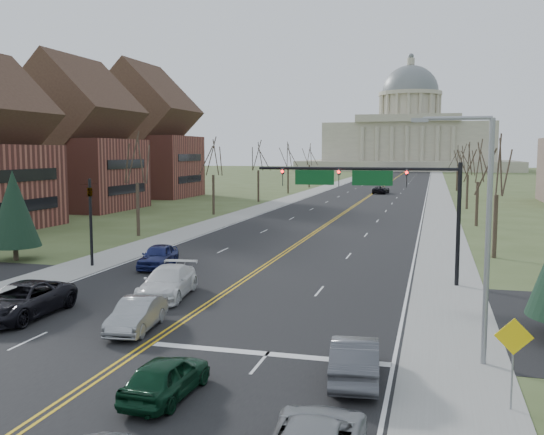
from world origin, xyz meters
The scene contains 35 objects.
ground centered at (0.00, 0.00, 0.00)m, with size 600.00×600.00×0.00m, color #435128.
road centered at (0.00, 110.00, 0.01)m, with size 20.00×380.00×0.01m, color black.
cross_road centered at (0.00, 6.00, 0.01)m, with size 120.00×14.00×0.01m, color black.
sidewalk_left centered at (-12.00, 110.00, 0.01)m, with size 4.00×380.00×0.03m, color gray.
sidewalk_right centered at (12.00, 110.00, 0.01)m, with size 4.00×380.00×0.03m, color gray.
center_line centered at (0.00, 110.00, 0.01)m, with size 0.42×380.00×0.01m, color gold.
edge_line_left centered at (-9.80, 110.00, 0.01)m, with size 0.15×380.00×0.01m, color silver.
edge_line_right centered at (9.80, 110.00, 0.01)m, with size 0.15×380.00×0.01m, color silver.
stop_bar centered at (5.00, -1.00, 0.01)m, with size 9.50×0.50×0.01m, color silver.
capitol centered at (0.00, 249.91, 14.20)m, with size 90.00×60.00×50.00m.
signal_mast centered at (7.45, 13.50, 5.76)m, with size 12.12×0.44×7.20m.
signal_left centered at (-11.50, 13.50, 3.71)m, with size 0.32×0.36×6.00m.
street_light centered at (12.74, 0.00, 5.23)m, with size 2.90×0.25×9.07m.
warn_sign centered at (13.50, -4.02, 2.02)m, with size 1.13×0.07×2.87m.
tree_r_0 centered at (15.50, 24.00, 6.55)m, with size 3.74×3.74×8.50m.
tree_l_0 centered at (-15.50, 28.00, 6.94)m, with size 3.96×3.96×9.00m.
tree_r_1 centered at (15.50, 44.00, 6.55)m, with size 3.74×3.74×8.50m.
tree_l_1 centered at (-15.50, 48.00, 6.94)m, with size 3.96×3.96×9.00m.
tree_r_2 centered at (15.50, 64.00, 6.55)m, with size 3.74×3.74×8.50m.
tree_l_2 centered at (-15.50, 68.00, 6.94)m, with size 3.96×3.96×9.00m.
tree_r_3 centered at (15.50, 84.00, 6.55)m, with size 3.74×3.74×8.50m.
tree_l_3 centered at (-15.50, 88.00, 6.94)m, with size 3.96×3.96×9.00m.
tree_r_4 centered at (15.50, 104.00, 6.55)m, with size 3.74×3.74×8.50m.
tree_l_4 centered at (-15.50, 108.00, 6.94)m, with size 3.96×3.96×9.00m.
conifer_l centered at (-18.00, 14.00, 3.74)m, with size 3.64×3.64×6.50m.
bldg_left_mid centered at (-36.00, 50.00, 8.54)m, with size 15.10×14.28×20.75m.
bldg_left_far centered at (-38.00, 74.00, 9.54)m, with size 17.10×14.28×23.25m.
car_nb_inner_lead centered at (3.01, -5.86, 0.69)m, with size 1.61×4.00×1.36m, color #0B311C.
car_nb_outer_lead centered at (8.61, -2.78, 0.77)m, with size 1.59×4.57×1.51m, color #4A4B51.
car_sb_inner_lead centered at (-1.35, 0.55, 0.71)m, with size 1.48×4.24×1.40m, color gray.
car_sb_outer_lead centered at (-7.60, 1.07, 0.82)m, with size 2.69×5.83×1.62m, color black.
car_sb_inner_second centered at (-2.63, 6.53, 0.82)m, with size 2.27×5.58×1.62m, color white.
car_sb_outer_second centered at (-6.79, 14.03, 0.80)m, with size 1.86×4.63×1.58m, color navy.
car_far_nb centered at (1.49, 91.81, 0.75)m, with size 2.44×5.30×1.47m, color black.
car_far_sb centered at (-3.38, 138.73, 0.73)m, with size 1.69×4.21×1.44m, color #424448.
Camera 1 is at (11.06, -22.91, 7.80)m, focal length 40.00 mm.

